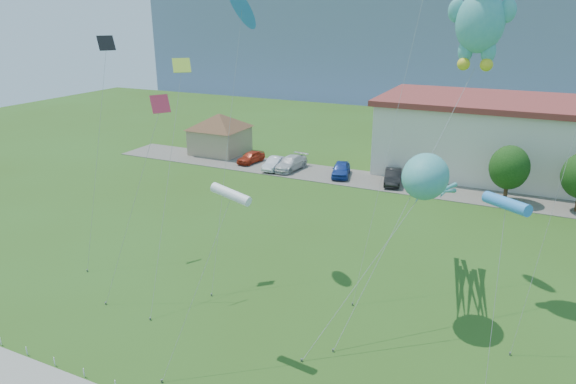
{
  "coord_description": "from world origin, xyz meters",
  "views": [
    {
      "loc": [
        10.85,
        -15.8,
        16.82
      ],
      "look_at": [
        -0.35,
        8.0,
        7.66
      ],
      "focal_mm": 32.0,
      "sensor_mm": 36.0,
      "label": 1
    }
  ],
  "objects": [
    {
      "name": "small_kite_white",
      "position": [
        -1.71,
        4.28,
        8.44
      ],
      "size": [
        1.93,
        5.49,
        8.94
      ],
      "color": "white",
      "rests_on": "ground"
    },
    {
      "name": "tree_near",
      "position": [
        10.0,
        34.0,
        3.39
      ],
      "size": [
        3.6,
        3.6,
        5.47
      ],
      "color": "#3F2B19",
      "rests_on": "ground"
    },
    {
      "name": "parked_car_red",
      "position": [
        -18.17,
        35.49,
        0.74
      ],
      "size": [
        2.23,
        4.2,
        1.36
      ],
      "primitive_type": "imported",
      "rotation": [
        0.0,
        0.0,
        -0.16
      ],
      "color": "#A92B14",
      "rests_on": "parking_strip"
    },
    {
      "name": "hill_ridge",
      "position": [
        0.0,
        120.0,
        12.5
      ],
      "size": [
        160.0,
        50.0,
        25.0
      ],
      "primitive_type": "cube",
      "color": "slate",
      "rests_on": "ground"
    },
    {
      "name": "small_kite_black",
      "position": [
        -15.84,
        11.23,
        12.99
      ],
      "size": [
        1.51,
        5.71,
        15.35
      ],
      "color": "black",
      "rests_on": "ground"
    },
    {
      "name": "small_kite_blue",
      "position": [
        -6.46,
        13.99,
        16.8
      ],
      "size": [
        1.84,
        7.06,
        17.9
      ],
      "color": "blue",
      "rests_on": "ground"
    },
    {
      "name": "small_kite_pink",
      "position": [
        -9.07,
        7.85,
        10.45
      ],
      "size": [
        2.76,
        4.83,
        12.23
      ],
      "color": "#F2354E",
      "rests_on": "ground"
    },
    {
      "name": "parked_car_white",
      "position": [
        -12.74,
        34.89,
        0.81
      ],
      "size": [
        2.73,
        5.41,
        1.51
      ],
      "primitive_type": "imported",
      "rotation": [
        0.0,
        0.0,
        -0.12
      ],
      "color": "silver",
      "rests_on": "parking_strip"
    },
    {
      "name": "octopus_kite",
      "position": [
        6.3,
        12.99,
        7.56
      ],
      "size": [
        5.45,
        14.66,
        9.72
      ],
      "color": "teal",
      "rests_on": "ground"
    },
    {
      "name": "small_kite_yellow",
      "position": [
        -9.02,
        10.3,
        11.98
      ],
      "size": [
        2.65,
        7.92,
        14.18
      ],
      "color": "#96BF2D",
      "rests_on": "ground"
    },
    {
      "name": "parked_car_blue",
      "position": [
        -6.69,
        35.0,
        0.83
      ],
      "size": [
        2.85,
        4.81,
        1.53
      ],
      "primitive_type": "imported",
      "rotation": [
        0.0,
        0.0,
        0.25
      ],
      "color": "#1B3995",
      "rests_on": "parking_strip"
    },
    {
      "name": "parked_car_black",
      "position": [
        -0.93,
        34.79,
        0.82
      ],
      "size": [
        2.5,
        4.84,
        1.52
      ],
      "primitive_type": "imported",
      "rotation": [
        0.0,
        0.0,
        0.2
      ],
      "color": "black",
      "rests_on": "parking_strip"
    },
    {
      "name": "small_kite_cyan",
      "position": [
        10.58,
        5.44,
        9.51
      ],
      "size": [
        0.67,
        4.53,
        10.02
      ],
      "color": "#3086D8",
      "rests_on": "ground"
    },
    {
      "name": "parking_strip",
      "position": [
        0.0,
        35.0,
        0.03
      ],
      "size": [
        70.0,
        6.0,
        0.06
      ],
      "primitive_type": "cube",
      "color": "#59544C",
      "rests_on": "ground"
    },
    {
      "name": "pavilion",
      "position": [
        -24.0,
        38.0,
        3.02
      ],
      "size": [
        9.2,
        9.2,
        5.0
      ],
      "color": "tan",
      "rests_on": "ground"
    },
    {
      "name": "parked_car_silver",
      "position": [
        -14.4,
        34.25,
        0.75
      ],
      "size": [
        1.61,
        4.23,
        1.38
      ],
      "primitive_type": "imported",
      "rotation": [
        0.0,
        0.0,
        0.04
      ],
      "color": "silver",
      "rests_on": "parking_strip"
    },
    {
      "name": "teddy_bear_kite",
      "position": [
        7.71,
        16.2,
        16.8
      ],
      "size": [
        6.26,
        11.66,
        19.53
      ],
      "color": "teal",
      "rests_on": "ground"
    }
  ]
}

